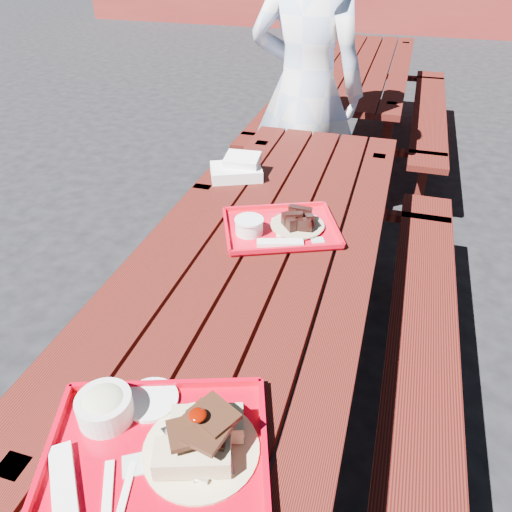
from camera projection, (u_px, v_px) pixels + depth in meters
name	position (u px, v px, depth m)	size (l,w,h in m)	color
ground	(266.00, 393.00, 2.17)	(60.00, 60.00, 0.00)	black
picnic_table_near	(267.00, 292.00, 1.86)	(1.41, 2.40, 0.75)	#49150E
picnic_table_far	(359.00, 88.00, 4.08)	(1.41, 2.40, 0.75)	#49150E
near_tray	(157.00, 436.00, 1.08)	(0.56, 0.50, 0.15)	#BF0016
far_tray	(279.00, 227.00, 1.84)	(0.50, 0.45, 0.07)	red
white_cloth	(238.00, 169.00, 2.22)	(0.27, 0.24, 0.09)	white
person	(306.00, 91.00, 2.81)	(0.66, 0.43, 1.81)	#ACC4E9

